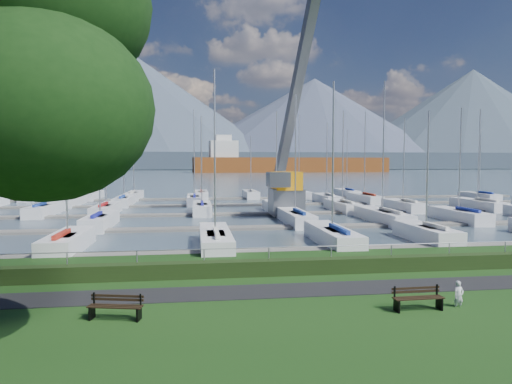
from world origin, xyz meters
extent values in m
cube|color=black|center=(0.00, -3.00, 0.01)|extent=(160.00, 2.00, 0.04)
cube|color=#435462|center=(0.00, 260.00, -0.40)|extent=(800.00, 540.00, 0.20)
cube|color=black|center=(0.00, -0.40, 0.35)|extent=(80.00, 0.70, 0.70)
cylinder|color=#9899A0|center=(0.00, 0.00, 1.20)|extent=(80.00, 0.04, 0.04)
cube|color=#3C4A58|center=(0.00, 330.00, 6.00)|extent=(900.00, 80.00, 12.00)
cone|color=#404D5E|center=(-80.00, 400.00, 57.50)|extent=(340.00, 340.00, 115.00)
cone|color=#434C63|center=(110.00, 410.00, 42.50)|extent=(300.00, 300.00, 85.00)
cone|color=#3D4A59|center=(280.00, 420.00, 50.00)|extent=(320.00, 320.00, 100.00)
cube|color=slate|center=(0.00, 6.00, -0.22)|extent=(90.00, 1.60, 0.25)
cube|color=gray|center=(0.00, 16.00, -0.22)|extent=(90.00, 1.60, 0.25)
cube|color=slate|center=(0.00, 26.00, -0.22)|extent=(90.00, 1.60, 0.25)
cube|color=slate|center=(0.00, 36.00, -0.22)|extent=(90.00, 1.60, 0.25)
cube|color=slate|center=(0.00, 46.00, -0.22)|extent=(90.00, 1.60, 0.25)
cube|color=black|center=(-7.80, -5.40, 0.23)|extent=(0.15, 0.40, 0.45)
cube|color=black|center=(-7.76, -5.23, 0.65)|extent=(0.06, 0.06, 0.40)
cube|color=black|center=(-6.24, -5.76, 0.23)|extent=(0.15, 0.40, 0.45)
cube|color=black|center=(-6.20, -5.59, 0.65)|extent=(0.06, 0.06, 0.40)
cube|color=black|center=(-7.05, -5.73, 0.45)|extent=(1.78, 0.50, 0.04)
cube|color=black|center=(-7.02, -5.58, 0.45)|extent=(1.78, 0.50, 0.04)
cube|color=black|center=(-6.98, -5.44, 0.45)|extent=(1.78, 0.50, 0.04)
cube|color=black|center=(-6.97, -5.39, 0.62)|extent=(1.76, 0.44, 0.08)
cube|color=black|center=(-6.97, -5.39, 0.74)|extent=(1.76, 0.44, 0.08)
cube|color=black|center=(2.51, -6.04, 0.23)|extent=(0.07, 0.40, 0.45)
cube|color=black|center=(2.50, -5.86, 0.65)|extent=(0.05, 0.05, 0.40)
cube|color=black|center=(4.11, -5.99, 0.23)|extent=(0.07, 0.40, 0.45)
cube|color=black|center=(4.10, -5.81, 0.65)|extent=(0.05, 0.05, 0.40)
cube|color=black|center=(3.31, -6.16, 0.45)|extent=(1.80, 0.15, 0.04)
cube|color=black|center=(3.31, -6.01, 0.45)|extent=(1.80, 0.15, 0.04)
cube|color=black|center=(3.30, -5.86, 0.45)|extent=(1.80, 0.15, 0.04)
cube|color=black|center=(3.30, -5.81, 0.62)|extent=(1.80, 0.09, 0.08)
cube|color=black|center=(3.30, -5.81, 0.74)|extent=(1.80, 0.09, 0.08)
imported|color=silver|center=(4.95, -5.80, 0.54)|extent=(0.44, 0.33, 1.08)
sphere|color=black|center=(-8.81, -5.30, 9.68)|extent=(5.28, 5.28, 5.28)
sphere|color=black|center=(-8.22, -8.37, 6.54)|extent=(5.65, 5.65, 5.65)
sphere|color=black|center=(-10.38, -4.88, 6.29)|extent=(4.63, 4.63, 4.63)
sphere|color=black|center=(-8.29, -7.16, 9.53)|extent=(5.51, 5.51, 5.51)
cube|color=slate|center=(4.70, 24.13, 1.20)|extent=(3.24, 3.24, 2.60)
cube|color=orange|center=(4.70, 24.13, 3.30)|extent=(2.64, 3.43, 1.80)
cube|color=#515358|center=(6.50, 28.63, 12.30)|extent=(3.06, 11.21, 19.89)
cube|color=#505257|center=(3.50, 22.13, 3.50)|extent=(2.03, 2.22, 1.40)
cube|color=brown|center=(46.53, 218.39, 2.50)|extent=(104.65, 23.30, 10.00)
cube|color=silver|center=(10.23, 216.52, 10.00)|extent=(14.70, 14.70, 12.00)
cube|color=silver|center=(10.23, 216.52, 17.00)|extent=(8.40, 8.40, 4.00)
camera|label=1|loc=(-4.38, -20.73, 5.18)|focal=32.00mm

